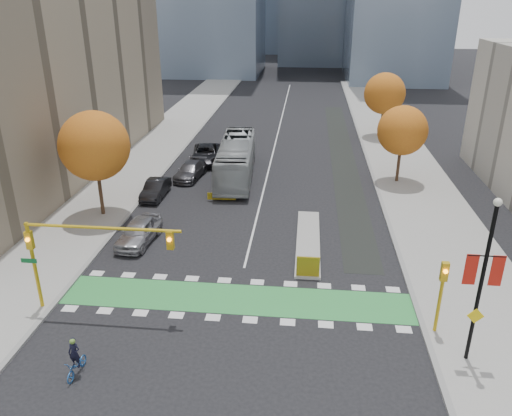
% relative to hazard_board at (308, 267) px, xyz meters
% --- Properties ---
extents(ground, '(300.00, 300.00, 0.00)m').
position_rel_hazard_board_xyz_m(ground, '(-4.00, -4.20, -0.80)').
color(ground, black).
rests_on(ground, ground).
extents(sidewalk_west, '(7.00, 120.00, 0.15)m').
position_rel_hazard_board_xyz_m(sidewalk_west, '(-17.50, 15.80, -0.73)').
color(sidewalk_west, gray).
rests_on(sidewalk_west, ground).
extents(sidewalk_east, '(7.00, 120.00, 0.15)m').
position_rel_hazard_board_xyz_m(sidewalk_east, '(9.50, 15.80, -0.73)').
color(sidewalk_east, gray).
rests_on(sidewalk_east, ground).
extents(curb_west, '(0.30, 120.00, 0.16)m').
position_rel_hazard_board_xyz_m(curb_west, '(-14.00, 15.80, -0.73)').
color(curb_west, gray).
rests_on(curb_west, ground).
extents(curb_east, '(0.30, 120.00, 0.16)m').
position_rel_hazard_board_xyz_m(curb_east, '(6.00, 15.80, -0.73)').
color(curb_east, gray).
rests_on(curb_east, ground).
extents(bike_crossing, '(20.00, 3.00, 0.01)m').
position_rel_hazard_board_xyz_m(bike_crossing, '(-4.00, -2.70, -0.79)').
color(bike_crossing, '#2D8C3F').
rests_on(bike_crossing, ground).
extents(centre_line, '(0.15, 70.00, 0.01)m').
position_rel_hazard_board_xyz_m(centre_line, '(-4.00, 35.80, -0.80)').
color(centre_line, silver).
rests_on(centre_line, ground).
extents(bike_lane_paint, '(2.50, 50.00, 0.01)m').
position_rel_hazard_board_xyz_m(bike_lane_paint, '(3.50, 25.80, -0.80)').
color(bike_lane_paint, black).
rests_on(bike_lane_paint, ground).
extents(median_island, '(1.60, 10.00, 0.16)m').
position_rel_hazard_board_xyz_m(median_island, '(0.00, 4.80, -0.72)').
color(median_island, gray).
rests_on(median_island, ground).
extents(hazard_board, '(1.40, 0.12, 1.30)m').
position_rel_hazard_board_xyz_m(hazard_board, '(0.00, 0.00, 0.00)').
color(hazard_board, yellow).
rests_on(hazard_board, median_island).
extents(building_west, '(16.00, 44.00, 25.00)m').
position_rel_hazard_board_xyz_m(building_west, '(-28.00, 17.80, 11.70)').
color(building_west, gray).
rests_on(building_west, ground).
extents(tree_west, '(5.20, 5.20, 8.22)m').
position_rel_hazard_board_xyz_m(tree_west, '(-16.00, 7.80, 4.82)').
color(tree_west, '#332114').
rests_on(tree_west, ground).
extents(tree_east_near, '(4.40, 4.40, 7.08)m').
position_rel_hazard_board_xyz_m(tree_east_near, '(8.00, 17.80, 4.06)').
color(tree_east_near, '#332114').
rests_on(tree_east_near, ground).
extents(tree_east_far, '(4.80, 4.80, 7.65)m').
position_rel_hazard_board_xyz_m(tree_east_far, '(8.50, 33.80, 4.44)').
color(tree_east_far, '#332114').
rests_on(tree_east_far, ground).
extents(traffic_signal_west, '(8.53, 0.56, 5.20)m').
position_rel_hazard_board_xyz_m(traffic_signal_west, '(-11.93, -4.71, 3.23)').
color(traffic_signal_west, '#BF9914').
rests_on(traffic_signal_west, ground).
extents(traffic_signal_east, '(0.35, 0.43, 4.10)m').
position_rel_hazard_board_xyz_m(traffic_signal_east, '(6.50, -4.71, 1.93)').
color(traffic_signal_east, '#BF9914').
rests_on(traffic_signal_east, ground).
extents(banner_lamppost, '(1.65, 0.36, 8.28)m').
position_rel_hazard_board_xyz_m(banner_lamppost, '(7.50, -6.70, 3.81)').
color(banner_lamppost, black).
rests_on(banner_lamppost, ground).
extents(cyclist, '(0.70, 1.72, 1.95)m').
position_rel_hazard_board_xyz_m(cyclist, '(-10.34, -9.49, -0.15)').
color(cyclist, '#2358A0').
rests_on(cyclist, ground).
extents(bus, '(3.77, 12.95, 3.56)m').
position_rel_hazard_board_xyz_m(bus, '(-6.87, 17.74, 0.98)').
color(bus, '#9AA0A1').
rests_on(bus, ground).
extents(parked_car_a, '(2.42, 5.09, 1.68)m').
position_rel_hazard_board_xyz_m(parked_car_a, '(-11.69, 3.58, 0.04)').
color(parked_car_a, '#9E9DA2').
rests_on(parked_car_a, ground).
extents(parked_car_b, '(1.62, 4.49, 1.47)m').
position_rel_hazard_board_xyz_m(parked_car_b, '(-13.00, 11.97, -0.06)').
color(parked_car_b, black).
rests_on(parked_car_b, ground).
extents(parked_car_c, '(2.61, 5.21, 1.45)m').
position_rel_hazard_board_xyz_m(parked_car_c, '(-11.15, 16.97, -0.07)').
color(parked_car_c, '#48474C').
rests_on(parked_car_c, ground).
extents(parked_car_d, '(3.58, 6.46, 1.71)m').
position_rel_hazard_board_xyz_m(parked_car_d, '(-10.60, 21.97, 0.05)').
color(parked_car_d, black).
rests_on(parked_car_d, ground).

